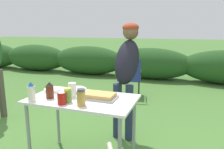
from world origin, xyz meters
TOP-DOWN VIEW (x-y plane):
  - shrub_hedge at (0.00, 4.35)m, footprint 14.40×0.90m
  - folding_table at (0.00, 0.00)m, footprint 1.10×0.64m
  - food_tray at (0.17, 0.04)m, footprint 0.37×0.23m
  - plate_stack at (-0.42, 0.11)m, footprint 0.20×0.20m
  - mixing_bowl at (-0.15, 0.17)m, footprint 0.21×0.21m
  - paper_cup_stack at (-0.11, -0.01)m, footprint 0.08×0.08m
  - mayo_bottle at (-0.43, -0.25)m, footprint 0.07×0.07m
  - ketchup_bottle at (-0.10, -0.24)m, footprint 0.08×0.08m
  - relish_jar at (-0.07, -0.16)m, footprint 0.07×0.07m
  - bbq_sauce_bottle at (-0.31, -0.11)m, footprint 0.08×0.08m
  - spice_jar at (0.09, -0.21)m, footprint 0.08×0.08m
  - standing_person_in_red_jacket at (0.26, 0.77)m, footprint 0.37×0.47m
  - camp_chair_green_behind_table at (-0.12, 2.39)m, footprint 0.57×0.67m

SIDE VIEW (x-z plane):
  - shrub_hedge at x=0.00m, z-range 0.00..0.90m
  - camp_chair_green_behind_table at x=-0.12m, z-range 0.05..0.88m
  - folding_table at x=0.00m, z-range 0.29..1.03m
  - plate_stack at x=-0.42m, z-range 0.74..0.77m
  - food_tray at x=0.17m, z-range 0.74..0.79m
  - mixing_bowl at x=-0.15m, z-range 0.74..0.81m
  - relish_jar at x=-0.07m, z-range 0.74..0.88m
  - ketchup_bottle at x=-0.10m, z-range 0.74..0.88m
  - paper_cup_stack at x=-0.11m, z-range 0.74..0.89m
  - spice_jar at x=0.09m, z-range 0.74..0.90m
  - bbq_sauce_bottle at x=-0.31m, z-range 0.74..0.91m
  - mayo_bottle at x=-0.43m, z-range 0.74..0.93m
  - standing_person_in_red_jacket at x=0.26m, z-range 0.20..1.72m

